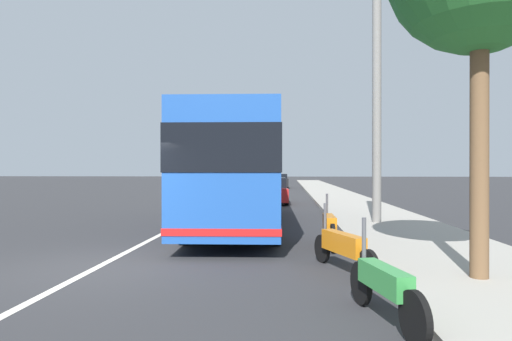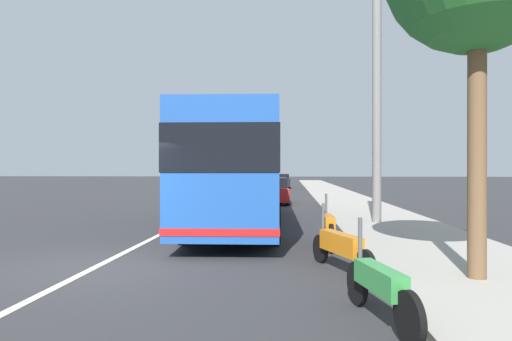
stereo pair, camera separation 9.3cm
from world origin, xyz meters
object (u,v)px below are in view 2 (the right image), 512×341
motorcycle_far_end (379,286)px  utility_pole (377,97)px  motorcycle_nearest_curb (340,247)px  motorcycle_mid_row (328,227)px  car_far_distant (271,191)px  coach_bus (240,168)px  car_side_street (243,178)px  car_behind_bus (280,181)px  car_oncoming (225,182)px

motorcycle_far_end → utility_pole: bearing=-24.1°
motorcycle_nearest_curb → motorcycle_far_end: bearing=161.8°
motorcycle_mid_row → car_far_distant: car_far_distant is taller
coach_bus → motorcycle_nearest_curb: (-6.45, -2.64, -1.52)m
car_side_street → car_behind_bus: bearing=19.9°
car_oncoming → motorcycle_mid_row: bearing=10.2°
coach_bus → car_side_street: (43.16, 4.51, -1.26)m
motorcycle_mid_row → utility_pole: (4.12, -1.99, 3.91)m
motorcycle_nearest_curb → car_far_distant: (16.44, 1.99, 0.22)m
car_behind_bus → car_oncoming: car_behind_bus is taller
coach_bus → car_side_street: coach_bus is taller
car_far_distant → car_behind_bus: size_ratio=0.94×
coach_bus → motorcycle_nearest_curb: coach_bus is taller
car_far_distant → motorcycle_mid_row: bearing=-174.7°
motorcycle_far_end → car_side_street: (52.34, 7.31, 0.27)m
car_far_distant → car_side_street: size_ratio=0.94×
car_far_distant → coach_bus: bearing=173.3°
coach_bus → car_oncoming: bearing=7.3°
motorcycle_far_end → car_behind_bus: 39.95m
coach_bus → car_oncoming: coach_bus is taller
motorcycle_far_end → motorcycle_nearest_curb: motorcycle_far_end is taller
motorcycle_nearest_curb → car_oncoming: (36.13, 7.52, 0.22)m
motorcycle_nearest_curb → car_behind_bus: bearing=-18.9°
car_behind_bus → motorcycle_far_end: bearing=179.0°
car_far_distant → motorcycle_far_end: bearing=-176.5°
car_behind_bus → car_oncoming: bearing=96.5°
car_far_distant → car_oncoming: bearing=12.7°
motorcycle_nearest_curb → car_behind_bus: car_behind_bus is taller
car_side_street → car_oncoming: 13.48m
motorcycle_mid_row → car_far_distant: 13.89m
coach_bus → car_side_street: 43.41m
car_far_distant → car_side_street: car_side_street is taller
motorcycle_mid_row → motorcycle_nearest_curb: bearing=-180.0°
coach_bus → car_far_distant: bearing=-5.8°
motorcycle_far_end → car_oncoming: bearing=-2.1°
coach_bus → car_behind_bus: size_ratio=2.58×
motorcycle_mid_row → car_oncoming: 34.27m
car_oncoming → coach_bus: bearing=6.9°
motorcycle_far_end → car_far_distant: bearing=-6.9°
coach_bus → motorcycle_mid_row: (-3.75, -2.64, -1.49)m
coach_bus → motorcycle_far_end: coach_bus is taller
motorcycle_mid_row → utility_pole: size_ratio=0.26×
coach_bus → motorcycle_mid_row: 4.83m
motorcycle_nearest_curb → car_side_street: size_ratio=0.50×
motorcycle_mid_row → car_oncoming: car_oncoming is taller
motorcycle_far_end → car_side_street: 52.85m
car_behind_bus → car_side_street: car_side_street is taller
motorcycle_mid_row → car_side_street: bearing=8.8°
car_side_street → motorcycle_nearest_curb: bearing=5.3°
car_side_street → utility_pole: utility_pole is taller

